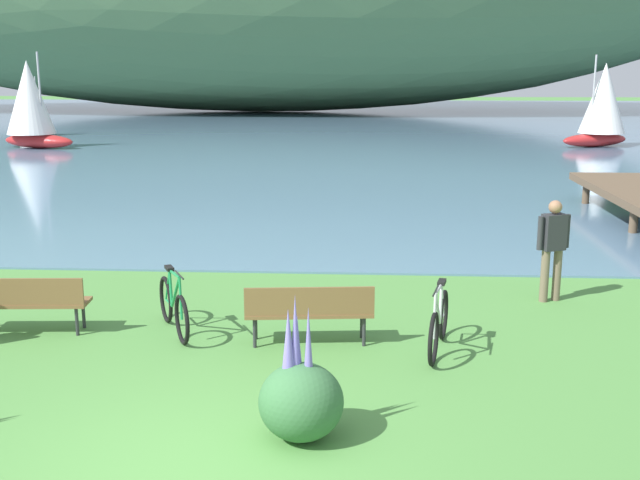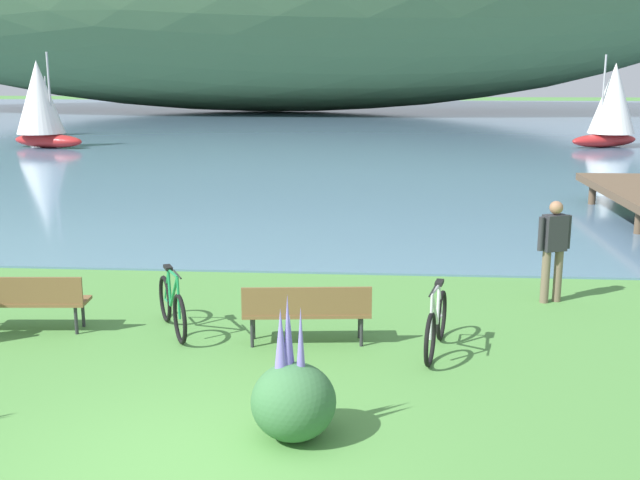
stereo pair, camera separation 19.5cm
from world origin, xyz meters
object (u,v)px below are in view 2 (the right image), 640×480
Objects in this scene: park_bench_near_camera at (24,298)px; sailboat_toward_hillside at (40,103)px; sailboat_nearest_to_shore at (612,104)px; bicycle_leaning_near_bench at (172,306)px; person_at_shoreline at (554,245)px; park_bench_further_along at (307,309)px; sailboat_mid_bay at (43,108)px; bicycle_beside_path at (436,324)px.

park_bench_near_camera is 0.40× the size of sailboat_toward_hillside.
sailboat_nearest_to_shore is 27.71m from sailboat_toward_hillside.
park_bench_near_camera is at bearing -120.25° from sailboat_nearest_to_shore.
bicycle_leaning_near_bench is (2.16, 0.17, -0.12)m from park_bench_near_camera.
park_bench_near_camera is at bearing -165.35° from person_at_shoreline.
person_at_shoreline reaches higher than park_bench_further_along.
bicycle_leaning_near_bench is 0.48× the size of sailboat_mid_bay.
person_at_shoreline is at bearing 14.65° from park_bench_near_camera.
person_at_shoreline reaches higher than park_bench_near_camera.
bicycle_leaning_near_bench is (-2.03, 0.38, -0.12)m from park_bench_further_along.
bicycle_leaning_near_bench is 0.35× the size of sailboat_toward_hillside.
sailboat_toward_hillside reaches higher than park_bench_further_along.
park_bench_further_along is 0.55× the size of sailboat_mid_bay.
park_bench_further_along is 0.41× the size of sailboat_toward_hillside.
bicycle_beside_path is at bearing -3.61° from park_bench_near_camera.
sailboat_mid_bay is 7.27m from sailboat_toward_hillside.
bicycle_leaning_near_bench is 0.37× the size of sailboat_nearest_to_shore.
sailboat_nearest_to_shore is 0.97× the size of sailboat_toward_hillside.
bicycle_leaning_near_bench is at bearing -161.81° from person_at_shoreline.
bicycle_beside_path is 1.02× the size of person_at_shoreline.
sailboat_mid_bay reaches higher than park_bench_further_along.
sailboat_mid_bay reaches higher than park_bench_near_camera.
bicycle_leaning_near_bench is 6.24m from person_at_shoreline.
park_bench_near_camera is 8.34m from person_at_shoreline.
park_bench_near_camera is 28.32m from sailboat_toward_hillside.
person_at_shoreline is at bearing -51.25° from sailboat_toward_hillside.
person_at_shoreline is 27.53m from sailboat_nearest_to_shore.
sailboat_toward_hillside is (-19.17, 23.89, 1.20)m from person_at_shoreline.
sailboat_toward_hillside is at bearing 120.26° from park_bench_further_along.
sailboat_nearest_to_shore is 1.33× the size of sailboat_mid_bay.
bicycle_beside_path is at bearing -8.12° from bicycle_leaning_near_bench.
bicycle_beside_path reaches higher than park_bench_further_along.
park_bench_near_camera is 32.78m from sailboat_nearest_to_shore.
bicycle_beside_path is at bearing -57.06° from sailboat_toward_hillside.
park_bench_further_along is at bearing -10.70° from bicycle_leaning_near_bench.
bicycle_leaning_near_bench is at bearing 171.88° from bicycle_beside_path.
park_bench_further_along is 37.57m from sailboat_mid_bay.
sailboat_toward_hillside is (-13.27, 25.83, 1.78)m from bicycle_leaning_near_bench.
bicycle_beside_path is (1.79, -0.16, -0.12)m from park_bench_further_along.
person_at_shoreline is (8.06, 2.11, 0.46)m from park_bench_near_camera.
bicycle_beside_path is at bearing -130.02° from person_at_shoreline.
sailboat_toward_hillside reaches higher than sailboat_mid_bay.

